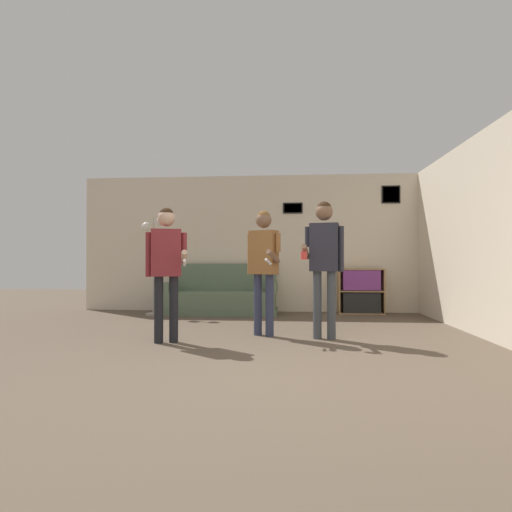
{
  "coord_description": "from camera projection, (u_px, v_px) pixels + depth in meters",
  "views": [
    {
      "loc": [
        0.21,
        -3.39,
        1.01
      ],
      "look_at": [
        -0.24,
        2.25,
        1.07
      ],
      "focal_mm": 28.0,
      "sensor_mm": 36.0,
      "label": 1
    }
  ],
  "objects": [
    {
      "name": "bottle_on_floor",
      "position": [
        172.0,
        313.0,
        6.9
      ],
      "size": [
        0.08,
        0.08,
        0.24
      ],
      "color": "brown",
      "rests_on": "ground_plane"
    },
    {
      "name": "person_player_foreground_left",
      "position": [
        166.0,
        260.0,
        4.91
      ],
      "size": [
        0.56,
        0.42,
        1.66
      ],
      "color": "black",
      "rests_on": "ground_plane"
    },
    {
      "name": "ground_plane",
      "position": [
        263.0,
        380.0,
        3.39
      ],
      "size": [
        20.0,
        20.0,
        0.0
      ],
      "primitive_type": "plane",
      "color": "brown"
    },
    {
      "name": "person_watcher_holding_cup",
      "position": [
        324.0,
        253.0,
        5.14
      ],
      "size": [
        0.55,
        0.41,
        1.78
      ],
      "color": "#3D4247",
      "rests_on": "ground_plane"
    },
    {
      "name": "wall_right",
      "position": [
        474.0,
        236.0,
        5.43
      ],
      "size": [
        0.06,
        6.9,
        2.7
      ],
      "color": "beige",
      "rests_on": "ground_plane"
    },
    {
      "name": "wall_back",
      "position": [
        277.0,
        243.0,
        7.92
      ],
      "size": [
        7.84,
        0.08,
        2.7
      ],
      "color": "beige",
      "rests_on": "ground_plane"
    },
    {
      "name": "couch",
      "position": [
        222.0,
        298.0,
        7.58
      ],
      "size": [
        2.09,
        0.8,
        0.95
      ],
      "color": "#5B7056",
      "rests_on": "ground_plane"
    },
    {
      "name": "floor_lamp",
      "position": [
        153.0,
        245.0,
        7.42
      ],
      "size": [
        0.45,
        0.28,
        1.82
      ],
      "color": "#ADA89E",
      "rests_on": "ground_plane"
    },
    {
      "name": "bookshelf",
      "position": [
        361.0,
        291.0,
        7.56
      ],
      "size": [
        0.85,
        0.3,
        0.86
      ],
      "color": "#A87F51",
      "rests_on": "ground_plane"
    },
    {
      "name": "person_player_foreground_center",
      "position": [
        264.0,
        259.0,
        5.37
      ],
      "size": [
        0.46,
        0.58,
        1.68
      ],
      "color": "#2D334C",
      "rests_on": "ground_plane"
    }
  ]
}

